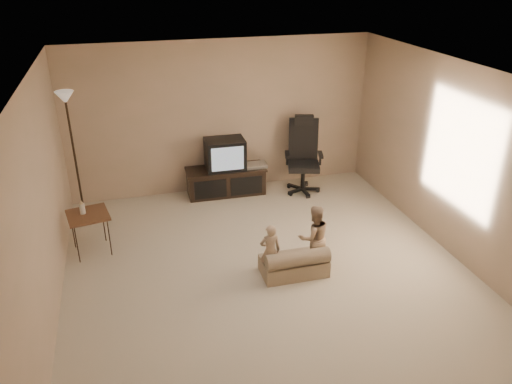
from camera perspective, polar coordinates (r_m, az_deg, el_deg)
floor at (r=6.37m, az=1.58°, el=-9.47°), size 5.50×5.50×0.00m
room_shell at (r=5.64m, az=1.77°, el=3.29°), size 5.50×5.50×5.50m
tv_stand at (r=8.30m, az=-3.45°, el=2.35°), size 1.34×0.52×0.95m
office_chair at (r=8.42m, az=5.39°, el=3.09°), size 0.73×0.75×1.28m
side_table at (r=6.93m, az=-18.71°, el=-2.54°), size 0.60×0.60×0.77m
floor_lamp at (r=7.62m, az=-20.49°, el=6.88°), size 0.30×0.30×1.95m
child_sofa at (r=6.31m, az=4.46°, el=-8.17°), size 0.82×0.47×0.40m
toddler_left at (r=6.17m, az=1.63°, el=-6.75°), size 0.28×0.21×0.72m
toddler_right at (r=6.35m, az=6.64°, el=-5.15°), size 0.43×0.25×0.86m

